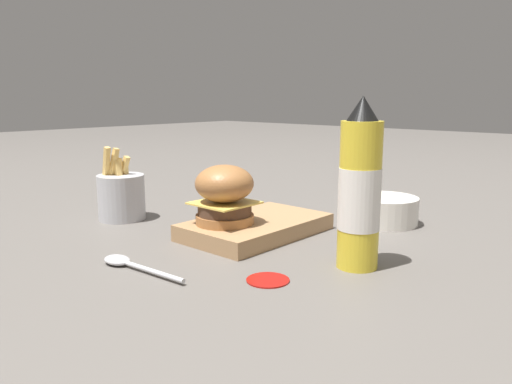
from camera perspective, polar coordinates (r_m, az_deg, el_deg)
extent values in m
plane|color=#5B5651|center=(0.93, -5.05, -4.65)|extent=(6.00, 6.00, 0.00)
cube|color=#A37A51|center=(0.91, 0.00, -4.00)|extent=(0.26, 0.16, 0.03)
cylinder|color=#9E6638|center=(0.87, -3.59, -3.09)|extent=(0.10, 0.10, 0.02)
cylinder|color=#4C3323|center=(0.87, -3.60, -1.96)|extent=(0.09, 0.09, 0.02)
cube|color=#EAC656|center=(0.87, -3.61, -1.24)|extent=(0.10, 0.10, 0.00)
ellipsoid|color=#9E6638|center=(0.86, -3.63, 0.97)|extent=(0.10, 0.10, 0.06)
cylinder|color=yellow|center=(0.73, 11.73, -0.44)|extent=(0.06, 0.06, 0.21)
cylinder|color=white|center=(0.73, 11.72, -0.76)|extent=(0.06, 0.06, 0.09)
cone|color=black|center=(0.72, 12.12, 9.35)|extent=(0.05, 0.05, 0.04)
cylinder|color=#B7B7BC|center=(1.05, -15.13, -0.57)|extent=(0.09, 0.09, 0.09)
cube|color=#E5B760|center=(1.05, -14.95, 2.05)|extent=(0.02, 0.03, 0.07)
cube|color=#E5B760|center=(1.05, -16.10, 2.40)|extent=(0.02, 0.03, 0.09)
cube|color=#E5B760|center=(1.05, -15.32, 1.84)|extent=(0.01, 0.01, 0.07)
cube|color=#E5B760|center=(1.05, -16.76, 2.46)|extent=(0.01, 0.03, 0.09)
cube|color=#E5B760|center=(1.05, -14.70, 1.68)|extent=(0.02, 0.02, 0.06)
cube|color=#E5B760|center=(1.04, -15.44, 2.00)|extent=(0.01, 0.03, 0.08)
cylinder|color=silver|center=(1.02, 14.42, -2.03)|extent=(0.13, 0.13, 0.05)
cylinder|color=beige|center=(1.01, 14.48, -0.71)|extent=(0.11, 0.11, 0.01)
cylinder|color=silver|center=(0.72, -11.60, -8.91)|extent=(0.02, 0.12, 0.01)
ellipsoid|color=silver|center=(0.78, -15.57, -7.49)|extent=(0.04, 0.05, 0.01)
cylinder|color=#9E140F|center=(0.69, 1.37, -9.96)|extent=(0.06, 0.06, 0.00)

